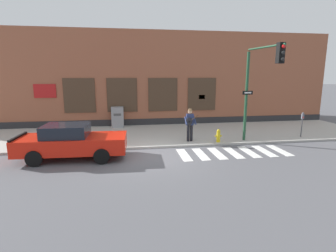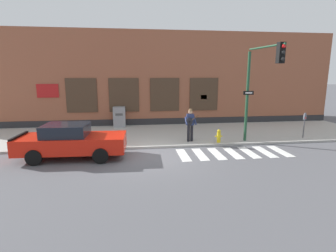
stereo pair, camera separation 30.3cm
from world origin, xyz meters
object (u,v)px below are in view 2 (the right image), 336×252
(red_car, at_px, (71,141))
(fire_hydrant, at_px, (219,136))
(busker, at_px, (190,123))
(traffic_light, at_px, (260,78))
(parking_meter, at_px, (304,121))
(utility_box, at_px, (119,117))

(red_car, relative_size, fire_hydrant, 6.67)
(busker, height_order, traffic_light, traffic_light)
(busker, xyz_separation_m, fire_hydrant, (1.47, -0.41, -0.65))
(busker, bearing_deg, red_car, -162.85)
(parking_meter, relative_size, utility_box, 1.04)
(traffic_light, height_order, fire_hydrant, traffic_light)
(red_car, relative_size, traffic_light, 0.95)
(red_car, height_order, busker, busker)
(red_car, relative_size, parking_meter, 3.25)
(traffic_light, relative_size, fire_hydrant, 7.00)
(traffic_light, xyz_separation_m, parking_meter, (3.44, 1.21, -2.45))
(red_car, xyz_separation_m, parking_meter, (12.33, 1.74, 0.28))
(fire_hydrant, bearing_deg, red_car, -169.31)
(parking_meter, xyz_separation_m, utility_box, (-10.55, 4.66, -0.26))
(red_car, relative_size, busker, 2.66)
(busker, relative_size, traffic_light, 0.36)
(utility_box, xyz_separation_m, fire_hydrant, (5.43, -5.03, -0.34))
(parking_meter, bearing_deg, fire_hydrant, -175.82)
(traffic_light, height_order, parking_meter, traffic_light)
(utility_box, bearing_deg, parking_meter, -23.82)
(parking_meter, height_order, fire_hydrant, parking_meter)
(red_car, height_order, fire_hydrant, red_car)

